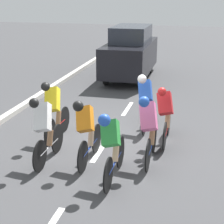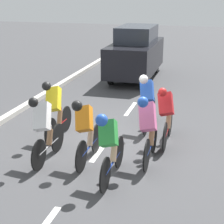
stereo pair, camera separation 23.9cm
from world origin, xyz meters
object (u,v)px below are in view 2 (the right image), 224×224
(cyclist_red, at_px, (166,114))
(cyclist_green, at_px, (109,144))
(cyclist_yellow, at_px, (55,108))
(cyclist_blue, at_px, (148,100))
(cyclist_orange, at_px, (86,129))
(support_car, at_px, (136,53))
(cyclist_pink, at_px, (148,127))
(cyclist_white, at_px, (44,127))

(cyclist_red, bearing_deg, cyclist_green, 69.01)
(cyclist_red, bearing_deg, cyclist_yellow, 8.89)
(cyclist_blue, relative_size, cyclist_green, 1.02)
(cyclist_orange, height_order, support_car, support_car)
(cyclist_pink, height_order, cyclist_yellow, cyclist_pink)
(cyclist_orange, distance_m, cyclist_green, 0.93)
(cyclist_blue, bearing_deg, cyclist_orange, 69.24)
(cyclist_blue, distance_m, support_car, 5.90)
(cyclist_white, distance_m, cyclist_blue, 3.09)
(cyclist_blue, relative_size, cyclist_orange, 1.05)
(cyclist_pink, xyz_separation_m, cyclist_yellow, (2.43, -0.72, -0.01))
(cyclist_orange, bearing_deg, cyclist_red, -135.24)
(cyclist_blue, height_order, support_car, support_car)
(cyclist_pink, height_order, cyclist_green, cyclist_pink)
(cyclist_pink, relative_size, cyclist_red, 0.99)
(cyclist_white, xyz_separation_m, cyclist_yellow, (0.30, -1.25, 0.01))
(cyclist_white, bearing_deg, cyclist_orange, -168.39)
(cyclist_white, bearing_deg, cyclist_yellow, -76.72)
(cyclist_pink, height_order, cyclist_blue, cyclist_pink)
(cyclist_pink, height_order, cyclist_red, cyclist_pink)
(cyclist_blue, height_order, cyclist_orange, cyclist_blue)
(cyclist_red, xyz_separation_m, support_car, (2.13, -6.57, 0.31))
(cyclist_pink, relative_size, cyclist_blue, 0.94)
(cyclist_red, bearing_deg, cyclist_white, 35.16)
(cyclist_white, xyz_separation_m, cyclist_green, (-1.56, 0.44, -0.02))
(cyclist_orange, bearing_deg, cyclist_green, 138.18)
(cyclist_blue, height_order, cyclist_red, cyclist_blue)
(cyclist_white, bearing_deg, cyclist_green, 164.15)
(support_car, bearing_deg, cyclist_white, 88.37)
(cyclist_orange, relative_size, cyclist_green, 0.98)
(cyclist_green, bearing_deg, cyclist_yellow, -42.42)
(cyclist_yellow, xyz_separation_m, support_car, (-0.53, -6.98, 0.27))
(cyclist_pink, xyz_separation_m, support_car, (1.90, -7.71, 0.26))
(cyclist_white, distance_m, cyclist_pink, 2.20)
(cyclist_green, bearing_deg, cyclist_pink, -120.85)
(cyclist_red, bearing_deg, cyclist_blue, -55.15)
(cyclist_orange, height_order, cyclist_red, cyclist_orange)
(cyclist_white, xyz_separation_m, cyclist_red, (-2.37, -1.67, -0.03))
(cyclist_blue, xyz_separation_m, cyclist_orange, (0.89, 2.36, -0.03))
(cyclist_yellow, height_order, support_car, support_car)
(cyclist_white, bearing_deg, cyclist_pink, -166.16)
(cyclist_red, xyz_separation_m, cyclist_yellow, (2.66, 0.42, 0.04))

